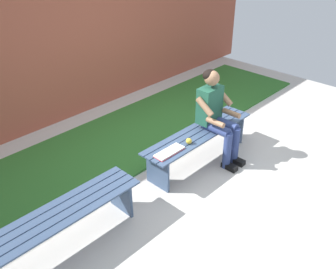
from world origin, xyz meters
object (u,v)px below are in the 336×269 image
Objects in this scene: bench_near at (199,139)px; bench_far at (56,224)px; person_seated at (216,113)px; book_open at (169,152)px; apple at (189,141)px.

bench_near is 0.99× the size of bench_far.
book_open is (0.86, -0.05, -0.23)m from person_seated.
person_seated is 3.05× the size of book_open.
book_open is at bearing 4.75° from bench_near.
bench_near is 4.45× the size of book_open.
book_open reaches higher than bench_far.
apple reaches higher than book_open.
bench_near is at bearing -24.83° from person_seated.
bench_far is 1.56m from book_open.
bench_far is at bearing -2.39° from person_seated.
person_seated is (-0.22, 0.10, 0.34)m from bench_near.
person_seated is at bearing 177.17° from book_open.
bench_far is 4.50× the size of book_open.
bench_far is at bearing -1.64° from book_open.
person_seated reaches higher than bench_near.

